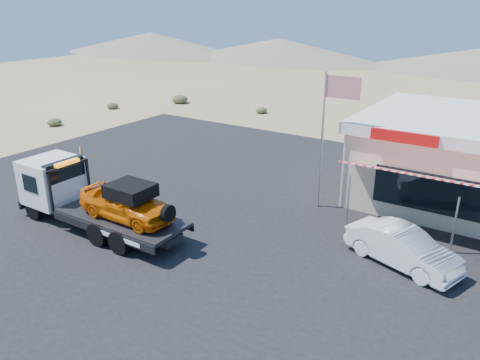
{
  "coord_description": "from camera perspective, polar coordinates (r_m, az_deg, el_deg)",
  "views": [
    {
      "loc": [
        12.34,
        -13.56,
        8.55
      ],
      "look_at": [
        2.07,
        2.11,
        1.5
      ],
      "focal_mm": 35.0,
      "sensor_mm": 36.0,
      "label": 1
    }
  ],
  "objects": [
    {
      "name": "desert_scrub",
      "position": [
        37.87,
        -15.62,
        7.31
      ],
      "size": [
        24.84,
        35.07,
        0.79
      ],
      "color": "#384324",
      "rests_on": "ground"
    },
    {
      "name": "white_sedan",
      "position": [
        17.25,
        19.22,
        -7.76
      ],
      "size": [
        4.28,
        2.63,
        1.33
      ],
      "primitive_type": "imported",
      "rotation": [
        0.0,
        0.0,
        1.24
      ],
      "color": "silver",
      "rests_on": "asphalt_lot"
    },
    {
      "name": "tow_truck",
      "position": [
        19.46,
        -17.27,
        -1.93
      ],
      "size": [
        7.73,
        2.29,
        2.58
      ],
      "color": "black",
      "rests_on": "asphalt_lot"
    },
    {
      "name": "ground",
      "position": [
        20.23,
        -8.24,
        -4.61
      ],
      "size": [
        120.0,
        120.0,
        0.0
      ],
      "primitive_type": "plane",
      "color": "#907752",
      "rests_on": "ground"
    },
    {
      "name": "flagpole",
      "position": [
        20.1,
        10.69,
        6.49
      ],
      "size": [
        1.55,
        0.1,
        6.0
      ],
      "color": "#99999E",
      "rests_on": "asphalt_lot"
    },
    {
      "name": "asphalt_lot",
      "position": [
        21.31,
        1.15,
        -3.0
      ],
      "size": [
        32.0,
        24.0,
        0.02
      ],
      "primitive_type": "cube",
      "color": "black",
      "rests_on": "ground"
    },
    {
      "name": "distant_hills",
      "position": [
        72.48,
        15.85,
        14.61
      ],
      "size": [
        126.0,
        48.0,
        4.2
      ],
      "color": "#726B59",
      "rests_on": "ground"
    }
  ]
}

